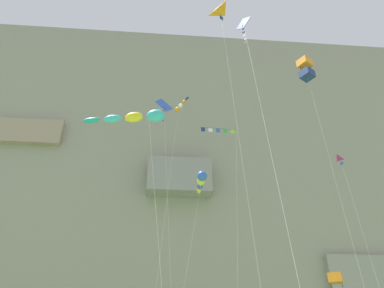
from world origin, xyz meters
The scene contains 11 objects.
cliff_face centered at (0.00, 63.76, 31.42)m, with size 180.00×29.33×62.86m.
kite_windsock_mid_center centered at (-0.78, 33.15, 30.77)m, with size 3.64×2.99×31.23m.
kite_diamond_high_center centered at (2.13, 11.80, 19.33)m, with size 0.69×4.71×21.80m.
kite_diamond_upper_right centered at (-2.73, 34.54, 31.36)m, with size 3.28×5.39×33.32m.
kite_delta_low_right centered at (2.52, 19.11, 29.19)m, with size 1.78×5.58×30.22m.
kite_box_low_center centered at (8.45, 20.14, 7.54)m, with size 1.09×3.01×8.35m.
kite_delta_front_field centered at (19.77, 35.74, 24.63)m, with size 2.53×5.45×25.74m.
kite_banner_mid_left centered at (4.66, 38.18, 29.84)m, with size 5.07×5.87×31.58m.
kite_box_near_cliff centered at (10.81, 22.79, 28.07)m, with size 1.54×3.42×29.22m.
kite_windsock_upper_left centered at (1.10, 28.11, 18.40)m, with size 3.43×5.25×18.88m.
kite_windsock_mid_right centered at (-4.13, 15.54, 16.18)m, with size 6.07×2.69×16.56m.
Camera 1 is at (-2.20, -3.00, 2.74)m, focal length 35.26 mm.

